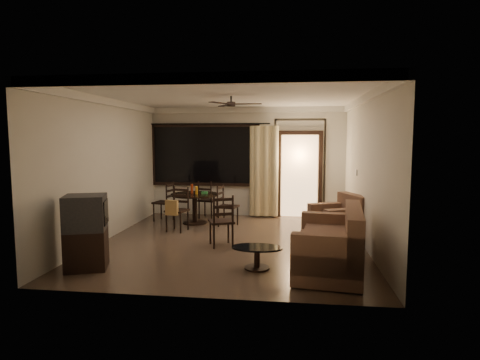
# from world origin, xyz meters

# --- Properties ---
(ground) EXTENTS (5.50, 5.50, 0.00)m
(ground) POSITION_xyz_m (0.00, 0.00, 0.00)
(ground) COLOR #7F6651
(ground) RESTS_ON ground
(room_shell) EXTENTS (5.50, 6.70, 5.50)m
(room_shell) POSITION_xyz_m (0.59, 1.77, 1.83)
(room_shell) COLOR beige
(room_shell) RESTS_ON ground
(dining_table) EXTENTS (1.13, 1.13, 0.93)m
(dining_table) POSITION_xyz_m (-1.11, 1.62, 0.56)
(dining_table) COLOR black
(dining_table) RESTS_ON ground
(dining_chair_west) EXTENTS (0.50, 0.50, 0.95)m
(dining_chair_west) POSITION_xyz_m (-1.93, 1.80, 0.28)
(dining_chair_west) COLOR black
(dining_chair_west) RESTS_ON ground
(dining_chair_east) EXTENTS (0.50, 0.50, 0.95)m
(dining_chair_east) POSITION_xyz_m (-0.30, 1.43, 0.28)
(dining_chair_east) COLOR black
(dining_chair_east) RESTS_ON ground
(dining_chair_south) EXTENTS (0.50, 0.55, 0.95)m
(dining_chair_south) POSITION_xyz_m (-1.31, 0.78, 0.31)
(dining_chair_south) COLOR black
(dining_chair_south) RESTS_ON ground
(dining_chair_north) EXTENTS (0.50, 0.50, 0.95)m
(dining_chair_north) POSITION_xyz_m (-0.94, 2.29, 0.28)
(dining_chair_north) COLOR black
(dining_chair_north) RESTS_ON ground
(tv_cabinet) EXTENTS (0.74, 0.70, 1.15)m
(tv_cabinet) POSITION_xyz_m (-1.99, -1.84, 0.58)
(tv_cabinet) COLOR black
(tv_cabinet) RESTS_ON ground
(sofa) EXTENTS (1.15, 1.89, 0.95)m
(sofa) POSITION_xyz_m (1.78, -1.49, 0.38)
(sofa) COLOR #43281F
(sofa) RESTS_ON ground
(armchair) EXTENTS (1.16, 1.16, 0.89)m
(armchair) POSITION_xyz_m (2.10, 0.40, 0.37)
(armchair) COLOR #43281F
(armchair) RESTS_ON ground
(coffee_table) EXTENTS (0.79, 0.48, 0.35)m
(coffee_table) POSITION_xyz_m (0.63, -1.53, 0.23)
(coffee_table) COLOR black
(coffee_table) RESTS_ON ground
(side_chair) EXTENTS (0.56, 0.56, 0.98)m
(side_chair) POSITION_xyz_m (-0.14, -0.30, 0.29)
(side_chair) COLOR black
(side_chair) RESTS_ON ground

